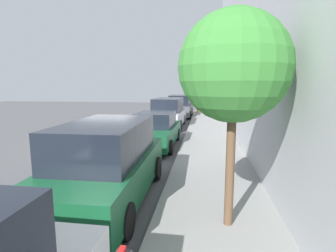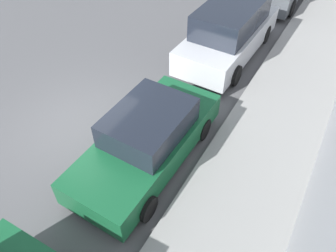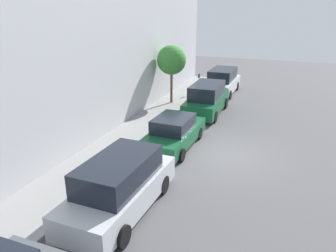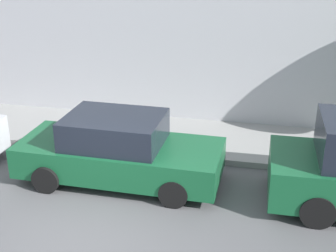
% 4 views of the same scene
% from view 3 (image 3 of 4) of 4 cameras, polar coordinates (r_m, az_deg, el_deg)
% --- Properties ---
extents(ground_plane, '(60.00, 60.00, 0.00)m').
position_cam_3_polar(ground_plane, '(15.31, 9.13, -4.84)').
color(ground_plane, '#515154').
extents(sidewalk, '(2.54, 32.00, 0.15)m').
position_cam_3_polar(sidewalk, '(16.79, -6.93, -2.14)').
color(sidewalk, gray).
rests_on(sidewalk, ground_plane).
extents(parked_minivan_nearest, '(2.02, 4.92, 1.90)m').
position_cam_3_polar(parked_minivan_nearest, '(25.86, 9.44, 7.64)').
color(parked_minivan_nearest, silver).
rests_on(parked_minivan_nearest, ground_plane).
extents(parked_minivan_second, '(2.02, 4.93, 1.90)m').
position_cam_3_polar(parked_minivan_second, '(20.73, 6.75, 4.68)').
color(parked_minivan_second, '#14512D').
rests_on(parked_minivan_second, ground_plane).
extents(parked_sedan_third, '(1.92, 4.54, 1.54)m').
position_cam_3_polar(parked_sedan_third, '(15.60, 1.02, -1.18)').
color(parked_sedan_third, '#14512D').
rests_on(parked_sedan_third, ground_plane).
extents(parked_minivan_fourth, '(2.03, 4.95, 1.90)m').
position_cam_3_polar(parked_minivan_fourth, '(10.89, -8.39, -10.29)').
color(parked_minivan_fourth, '#B7BABF').
rests_on(parked_minivan_fourth, ground_plane).
extents(parking_meter_near, '(0.11, 0.15, 1.51)m').
position_cam_3_polar(parking_meter_near, '(25.07, 5.39, 7.79)').
color(parking_meter_near, '#ADADB2').
rests_on(parking_meter_near, sidewalk).
extents(street_tree, '(1.94, 1.94, 3.88)m').
position_cam_3_polar(street_tree, '(22.05, 0.62, 11.39)').
color(street_tree, brown).
rests_on(street_tree, sidewalk).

